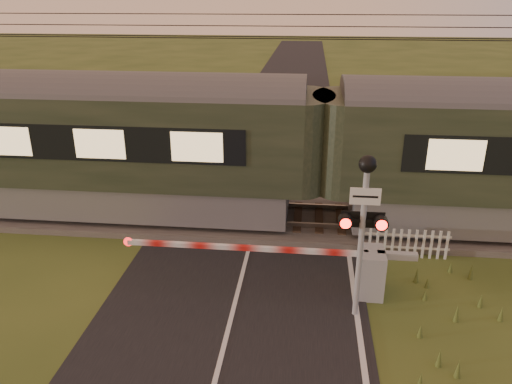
# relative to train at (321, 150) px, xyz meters

# --- Properties ---
(ground) EXTENTS (160.00, 160.00, 0.00)m
(ground) POSITION_rel_train_xyz_m (-1.92, -6.50, -2.37)
(ground) COLOR #37491C
(ground) RESTS_ON ground
(road) EXTENTS (6.00, 140.00, 0.03)m
(road) POSITION_rel_train_xyz_m (-1.90, -6.73, -2.36)
(road) COLOR black
(road) RESTS_ON ground
(track_bed) EXTENTS (140.00, 3.40, 0.39)m
(track_bed) POSITION_rel_train_xyz_m (-1.92, 0.00, -2.30)
(track_bed) COLOR #47423D
(track_bed) RESTS_ON ground
(overhead_wires) EXTENTS (120.00, 0.62, 0.62)m
(overhead_wires) POSITION_rel_train_xyz_m (-1.92, 0.00, 3.36)
(overhead_wires) COLOR black
(overhead_wires) RESTS_ON ground
(train) EXTENTS (44.77, 3.09, 4.18)m
(train) POSITION_rel_train_xyz_m (0.00, 0.00, 0.00)
(train) COLOR slate
(train) RESTS_ON ground
(boom_gate) EXTENTS (6.94, 0.86, 1.14)m
(boom_gate) POSITION_rel_train_xyz_m (0.86, -3.75, -1.74)
(boom_gate) COLOR gray
(boom_gate) RESTS_ON ground
(crossing_signal) EXTENTS (0.94, 0.37, 3.69)m
(crossing_signal) POSITION_rel_train_xyz_m (0.78, -4.67, 0.17)
(crossing_signal) COLOR gray
(crossing_signal) RESTS_ON ground
(picket_fence) EXTENTS (2.42, 0.07, 0.82)m
(picket_fence) POSITION_rel_train_xyz_m (2.27, -1.89, -1.95)
(picket_fence) COLOR silver
(picket_fence) RESTS_ON ground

